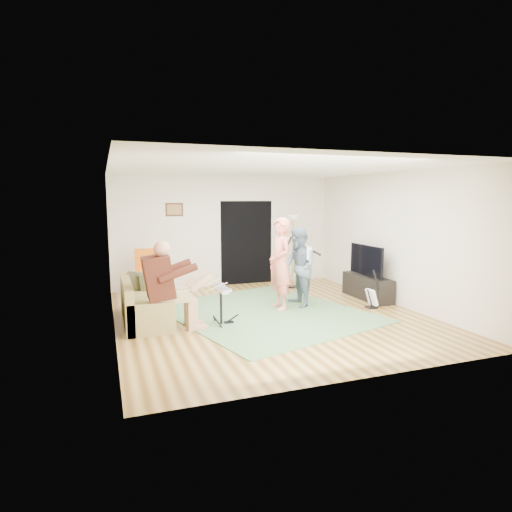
{
  "coord_description": "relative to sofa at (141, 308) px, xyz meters",
  "views": [
    {
      "loc": [
        -2.86,
        -7.21,
        2.19
      ],
      "look_at": [
        -0.16,
        0.3,
        1.09
      ],
      "focal_mm": 30.0,
      "sensor_mm": 36.0,
      "label": 1
    }
  ],
  "objects": [
    {
      "name": "torchiere_lamp",
      "position": [
        3.74,
        1.78,
        0.96
      ],
      "size": [
        0.32,
        0.32,
        1.76
      ],
      "color": "black",
      "rests_on": "floor"
    },
    {
      "name": "sofa",
      "position": [
        0.0,
        0.0,
        0.0
      ],
      "size": [
        0.77,
        1.87,
        0.76
      ],
      "color": "olive",
      "rests_on": "floor"
    },
    {
      "name": "guitar_held",
      "position": [
        3.27,
        0.03,
        0.84
      ],
      "size": [
        0.27,
        0.61,
        0.26
      ],
      "primitive_type": null,
      "rotation": [
        0.0,
        0.0,
        -0.25
      ],
      "color": "white",
      "rests_on": "guitarist"
    },
    {
      "name": "microphone",
      "position": [
        2.84,
        -0.03,
        1.09
      ],
      "size": [
        0.06,
        0.06,
        0.24
      ],
      "primitive_type": null,
      "color": "black",
      "rests_on": "singer"
    },
    {
      "name": "doorway",
      "position": [
        2.83,
        2.59,
        0.8
      ],
      "size": [
        2.1,
        0.0,
        2.1
      ],
      "primitive_type": "plane",
      "rotation": [
        1.57,
        0.0,
        0.0
      ],
      "color": "black",
      "rests_on": "walls"
    },
    {
      "name": "area_rug",
      "position": [
        2.26,
        -0.2,
        -0.24
      ],
      "size": [
        4.13,
        4.5,
        0.02
      ],
      "primitive_type": "cube",
      "rotation": [
        0.0,
        0.0,
        0.27
      ],
      "color": "#4F794A",
      "rests_on": "floor"
    },
    {
      "name": "ceiling",
      "position": [
        2.28,
        -0.4,
        2.45
      ],
      "size": [
        6.0,
        6.0,
        0.0
      ],
      "primitive_type": "plane",
      "rotation": [
        3.14,
        0.0,
        0.0
      ],
      "color": "white",
      "rests_on": "walls"
    },
    {
      "name": "drummer",
      "position": [
        0.43,
        -0.65,
        0.33
      ],
      "size": [
        0.97,
        0.54,
        1.5
      ],
      "color": "#4B1F15",
      "rests_on": "sofa"
    },
    {
      "name": "walls",
      "position": [
        2.28,
        -0.4,
        1.1
      ],
      "size": [
        5.5,
        6.0,
        2.7
      ],
      "primitive_type": null,
      "color": "beige",
      "rests_on": "floor"
    },
    {
      "name": "picture_frame",
      "position": [
        1.03,
        2.59,
        1.65
      ],
      "size": [
        0.42,
        0.03,
        0.32
      ],
      "primitive_type": "cube",
      "color": "#3F2314",
      "rests_on": "walls"
    },
    {
      "name": "dining_chair",
      "position": [
        0.24,
        1.77,
        0.13
      ],
      "size": [
        0.5,
        0.52,
        1.08
      ],
      "rotation": [
        0.0,
        0.0,
        -0.09
      ],
      "color": "tan",
      "rests_on": "floor"
    },
    {
      "name": "floor",
      "position": [
        2.28,
        -0.4,
        -0.25
      ],
      "size": [
        6.0,
        6.0,
        0.0
      ],
      "primitive_type": "plane",
      "color": "brown",
      "rests_on": "ground"
    },
    {
      "name": "guitar_spare",
      "position": [
        4.4,
        -0.58,
        -0.03
      ],
      "size": [
        0.28,
        0.25,
        0.77
      ],
      "color": "black",
      "rests_on": "floor"
    },
    {
      "name": "tv_cabinet",
      "position": [
        4.78,
        0.14,
        -0.0
      ],
      "size": [
        0.4,
        1.4,
        0.5
      ],
      "primitive_type": "cube",
      "color": "black",
      "rests_on": "floor"
    },
    {
      "name": "singer",
      "position": [
        2.64,
        -0.03,
        0.65
      ],
      "size": [
        0.45,
        0.67,
        1.8
      ],
      "primitive_type": "imported",
      "rotation": [
        0.0,
        0.0,
        -1.54
      ],
      "color": "#FF7B6E",
      "rests_on": "floor"
    },
    {
      "name": "guitarist",
      "position": [
        3.07,
        0.03,
        0.55
      ],
      "size": [
        0.62,
        0.79,
        1.6
      ],
      "primitive_type": "imported",
      "rotation": [
        0.0,
        0.0,
        -1.59
      ],
      "color": "slate",
      "rests_on": "floor"
    },
    {
      "name": "television",
      "position": [
        4.73,
        0.14,
        0.6
      ],
      "size": [
        0.06,
        1.12,
        0.65
      ],
      "primitive_type": "cube",
      "color": "black",
      "rests_on": "tv_cabinet"
    },
    {
      "name": "window_blinds",
      "position": [
        -0.46,
        -0.2,
        1.3
      ],
      "size": [
        0.0,
        2.05,
        2.05
      ],
      "primitive_type": "plane",
      "rotation": [
        1.57,
        0.0,
        1.57
      ],
      "color": "brown",
      "rests_on": "walls"
    },
    {
      "name": "drum_kit",
      "position": [
        1.28,
        -0.65,
        0.05
      ],
      "size": [
        0.37,
        0.67,
        0.69
      ],
      "color": "black",
      "rests_on": "floor"
    }
  ]
}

